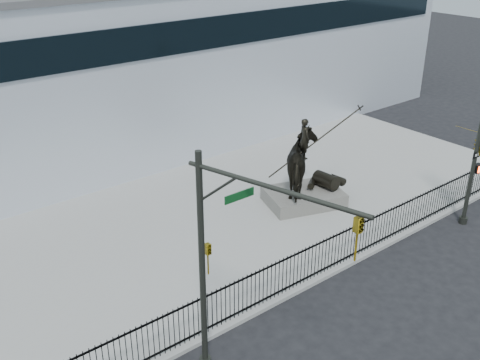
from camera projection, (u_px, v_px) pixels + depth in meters
ground at (362, 283)px, 20.79m from camera, size 120.00×120.00×0.00m
plaza at (244, 211)px, 25.71m from camera, size 30.00×12.00×0.15m
building at (105, 64)px, 33.03m from camera, size 44.00×14.00×9.00m
picket_fence at (339, 248)px, 21.29m from camera, size 22.10×0.10×1.50m
statue_plinth at (304, 197)px, 26.17m from camera, size 4.00×3.33×0.64m
equestrian_statue at (307, 164)px, 25.48m from camera, size 4.18×3.31×3.72m
traffic_signal_left at (227, 262)px, 14.82m from camera, size 1.52×4.84×7.00m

